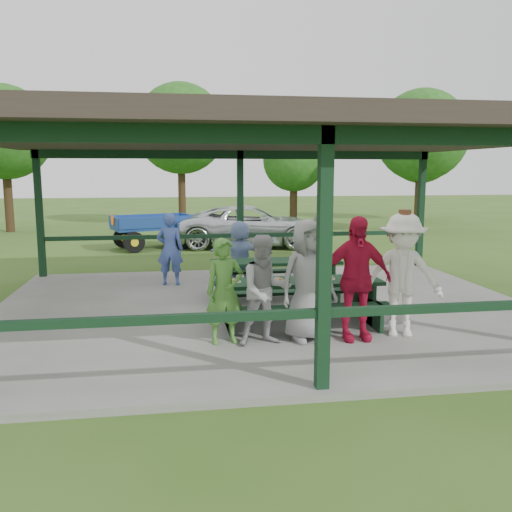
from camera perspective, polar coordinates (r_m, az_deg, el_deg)
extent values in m
plane|color=#37581B|center=(10.14, 1.07, -5.97)|extent=(90.00, 90.00, 0.00)
cube|color=slate|center=(10.13, 1.07, -5.70)|extent=(10.00, 8.00, 0.10)
cube|color=black|center=(6.17, 7.16, -0.57)|extent=(0.15, 0.15, 3.00)
cube|color=black|center=(13.85, -21.84, 4.13)|extent=(0.15, 0.15, 3.00)
cube|color=black|center=(13.60, -1.66, 4.69)|extent=(0.15, 0.15, 3.00)
cube|color=black|center=(14.97, 16.95, 4.70)|extent=(0.15, 0.15, 3.00)
cube|color=black|center=(6.11, -15.30, -6.69)|extent=(4.65, 0.10, 0.10)
cube|color=black|center=(13.57, -11.77, 1.95)|extent=(4.65, 0.10, 0.10)
cube|color=black|center=(14.15, 8.04, 2.34)|extent=(4.65, 0.10, 0.10)
cube|color=black|center=(6.10, 7.42, 12.50)|extent=(9.80, 0.15, 0.20)
cube|color=black|center=(13.56, -1.69, 10.60)|extent=(9.80, 0.15, 0.20)
cube|color=#2F2622|center=(9.82, 1.12, 12.50)|extent=(10.60, 8.60, 0.24)
cube|color=black|center=(8.87, 4.56, -2.73)|extent=(2.69, 0.75, 0.06)
cube|color=black|center=(8.42, 5.41, -5.45)|extent=(2.69, 0.28, 0.05)
cube|color=black|center=(9.47, 3.77, -3.80)|extent=(2.69, 0.28, 0.05)
cube|color=black|center=(8.76, -2.95, -5.18)|extent=(0.06, 0.70, 0.75)
cube|color=black|center=(9.28, 11.58, -4.54)|extent=(0.06, 0.70, 0.75)
cube|color=black|center=(8.80, -2.94, -6.13)|extent=(0.06, 1.39, 0.45)
cube|color=black|center=(9.32, 11.56, -5.44)|extent=(0.06, 1.39, 0.45)
cube|color=black|center=(10.80, 2.12, -0.60)|extent=(2.56, 0.75, 0.06)
cube|color=black|center=(10.32, 2.70, -2.73)|extent=(2.56, 0.28, 0.05)
cube|color=black|center=(11.39, 1.59, -1.61)|extent=(2.56, 0.28, 0.05)
cube|color=black|center=(10.71, -3.68, -2.57)|extent=(0.06, 0.70, 0.75)
cube|color=black|center=(11.12, 7.69, -2.21)|extent=(0.06, 0.70, 0.75)
cube|color=black|center=(10.74, -3.67, -3.36)|extent=(0.06, 1.39, 0.45)
cube|color=black|center=(11.15, 7.67, -2.96)|extent=(0.06, 1.39, 0.45)
cylinder|color=white|center=(8.69, -2.32, -2.72)|extent=(0.22, 0.22, 0.01)
torus|color=#AA713C|center=(8.66, -2.57, -2.61)|extent=(0.10, 0.10, 0.03)
torus|color=#AA713C|center=(8.67, -2.05, -2.60)|extent=(0.10, 0.10, 0.03)
torus|color=#AA713C|center=(8.73, -2.36, -2.52)|extent=(0.10, 0.10, 0.03)
cylinder|color=white|center=(8.79, 2.27, -2.58)|extent=(0.22, 0.22, 0.01)
torus|color=#AA713C|center=(8.76, 2.04, -2.47)|extent=(0.10, 0.10, 0.03)
torus|color=#AA713C|center=(8.78, 2.55, -2.46)|extent=(0.10, 0.10, 0.03)
torus|color=#AA713C|center=(8.83, 2.22, -2.38)|extent=(0.10, 0.10, 0.03)
cylinder|color=white|center=(8.99, 7.62, -2.39)|extent=(0.22, 0.22, 0.01)
torus|color=#AA713C|center=(8.96, 7.42, -2.29)|extent=(0.10, 0.10, 0.03)
torus|color=#AA713C|center=(8.98, 7.91, -2.27)|extent=(0.10, 0.10, 0.03)
torus|color=#AA713C|center=(9.03, 7.55, -2.20)|extent=(0.10, 0.10, 0.03)
cylinder|color=white|center=(9.16, 10.97, -2.26)|extent=(0.22, 0.22, 0.01)
torus|color=#AA713C|center=(9.13, 10.78, -2.16)|extent=(0.10, 0.10, 0.03)
torus|color=#AA713C|center=(9.15, 11.25, -2.14)|extent=(0.10, 0.10, 0.03)
torus|color=#AA713C|center=(9.20, 10.88, -2.07)|extent=(0.10, 0.10, 0.03)
cylinder|color=#381E0F|center=(8.53, -0.64, -2.63)|extent=(0.06, 0.06, 0.10)
cylinder|color=#381E0F|center=(8.64, 3.38, -2.50)|extent=(0.06, 0.06, 0.10)
cylinder|color=#381E0F|center=(8.68, 4.57, -2.46)|extent=(0.06, 0.06, 0.10)
cylinder|color=#381E0F|center=(8.70, 5.14, -2.44)|extent=(0.06, 0.06, 0.10)
cylinder|color=#381E0F|center=(8.72, 5.60, -2.42)|extent=(0.06, 0.06, 0.10)
cone|color=white|center=(8.93, 0.23, -2.11)|extent=(0.09, 0.09, 0.10)
cone|color=white|center=(9.06, 4.53, -1.97)|extent=(0.09, 0.09, 0.10)
cone|color=white|center=(9.07, 4.94, -1.96)|extent=(0.09, 0.09, 0.10)
cone|color=white|center=(9.17, 7.13, -1.88)|extent=(0.09, 0.09, 0.10)
imported|color=#4A8933|center=(7.92, -3.31, -3.72)|extent=(0.62, 0.46, 1.56)
imported|color=#99989B|center=(7.84, 0.99, -3.62)|extent=(0.86, 0.72, 1.61)
imported|color=gray|center=(8.06, 5.49, -2.56)|extent=(1.00, 0.77, 1.82)
imported|color=#B81335|center=(8.18, 10.43, -2.33)|extent=(1.10, 0.46, 1.87)
imported|color=white|center=(8.54, 15.14, -1.96)|extent=(1.36, 1.00, 1.89)
cylinder|color=brown|center=(8.42, 15.38, 3.95)|extent=(0.39, 0.39, 0.02)
cylinder|color=brown|center=(8.41, 15.40, 4.36)|extent=(0.23, 0.23, 0.11)
imported|color=#829BCA|center=(11.55, -1.68, 0.12)|extent=(1.44, 0.83, 1.48)
imported|color=#4056A6|center=(12.11, -9.05, 0.73)|extent=(0.64, 0.47, 1.61)
imported|color=gray|center=(11.95, 6.53, 0.57)|extent=(0.82, 0.68, 1.56)
imported|color=silver|center=(18.81, -0.52, 3.16)|extent=(5.32, 2.94, 1.41)
cube|color=navy|center=(18.58, -10.89, 2.97)|extent=(2.80, 2.03, 0.11)
cube|color=navy|center=(17.96, -10.31, 3.51)|extent=(2.41, 0.88, 0.36)
cube|color=navy|center=(19.16, -11.47, 3.81)|extent=(2.41, 0.88, 0.36)
cube|color=navy|center=(18.23, -14.72, 3.44)|extent=(0.47, 1.21, 0.36)
cube|color=navy|center=(18.97, -7.25, 3.87)|extent=(0.47, 1.21, 0.36)
cylinder|color=black|center=(17.75, -12.71, 1.41)|extent=(0.70, 0.38, 0.69)
cylinder|color=yellow|center=(17.75, -12.71, 1.41)|extent=(0.30, 0.27, 0.25)
cylinder|color=black|center=(19.06, -13.80, 1.87)|extent=(0.70, 0.38, 0.69)
cylinder|color=yellow|center=(19.06, -13.80, 1.87)|extent=(0.30, 0.27, 0.25)
cylinder|color=black|center=(18.24, -7.79, 1.75)|extent=(0.70, 0.38, 0.69)
cylinder|color=yellow|center=(18.24, -7.79, 1.75)|extent=(0.30, 0.27, 0.25)
cylinder|color=black|center=(19.51, -9.17, 2.18)|extent=(0.70, 0.38, 0.69)
cylinder|color=yellow|center=(19.51, -9.17, 2.18)|extent=(0.30, 0.27, 0.25)
cube|color=navy|center=(19.16, -5.97, 2.99)|extent=(0.88, 0.37, 0.07)
cone|color=#F2590C|center=(18.21, -14.87, 3.72)|extent=(0.14, 0.35, 0.36)
cylinder|color=black|center=(25.58, -24.63, 5.79)|extent=(0.36, 0.36, 3.10)
sphere|color=#205015|center=(25.61, -25.03, 11.74)|extent=(3.97, 3.97, 3.97)
cylinder|color=black|center=(26.78, -7.81, 6.93)|extent=(0.36, 0.36, 3.39)
sphere|color=#205015|center=(26.84, -7.94, 13.15)|extent=(4.33, 4.33, 4.33)
cylinder|color=black|center=(25.79, 3.97, 5.67)|extent=(0.36, 0.36, 2.27)
sphere|color=#205015|center=(25.75, 4.02, 10.01)|extent=(2.90, 2.90, 2.90)
cylinder|color=black|center=(24.22, 16.77, 5.96)|extent=(0.36, 0.36, 3.00)
sphere|color=#205015|center=(24.23, 17.05, 12.06)|extent=(3.84, 3.84, 3.84)
cylinder|color=black|center=(30.34, 16.83, 6.22)|extent=(0.36, 0.36, 2.71)
sphere|color=#205015|center=(30.33, 17.03, 10.62)|extent=(3.47, 3.47, 3.47)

